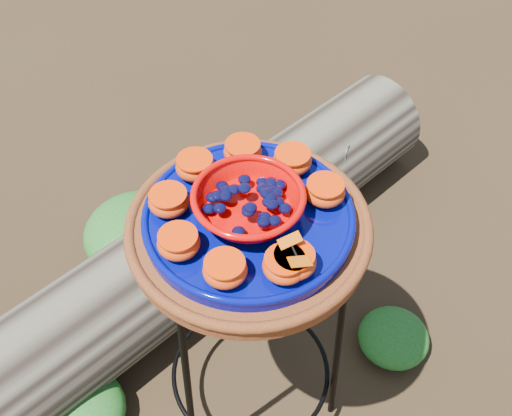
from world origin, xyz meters
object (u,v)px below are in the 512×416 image
object	(u,v)px
plant_stand	(250,330)
driftwood_log	(212,238)
cobalt_plate	(249,219)
red_bowl	(248,205)
terracotta_saucer	(249,230)

from	to	relation	value
plant_stand	driftwood_log	xyz separation A→B (m)	(0.03, 0.45, -0.19)
plant_stand	cobalt_plate	xyz separation A→B (m)	(0.00, 0.00, 0.40)
plant_stand	driftwood_log	size ratio (longest dim) A/B	0.42
red_bowl	plant_stand	bearing A→B (deg)	0.00
cobalt_plate	red_bowl	size ratio (longest dim) A/B	2.00
terracotta_saucer	cobalt_plate	size ratio (longest dim) A/B	1.17
terracotta_saucer	red_bowl	bearing A→B (deg)	0.00
red_bowl	cobalt_plate	bearing A→B (deg)	0.00
plant_stand	red_bowl	world-z (taller)	red_bowl
terracotta_saucer	red_bowl	distance (m)	0.07
plant_stand	terracotta_saucer	size ratio (longest dim) A/B	1.51
plant_stand	terracotta_saucer	xyz separation A→B (m)	(0.00, 0.00, 0.37)
cobalt_plate	red_bowl	world-z (taller)	red_bowl
plant_stand	terracotta_saucer	distance (m)	0.37
terracotta_saucer	red_bowl	size ratio (longest dim) A/B	2.33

